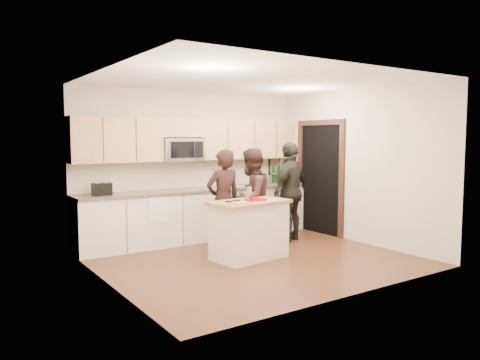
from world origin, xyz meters
TOP-DOWN VIEW (x-y plane):
  - floor at (0.00, 0.00)m, footprint 4.50×4.50m
  - room_shell at (0.00, 0.00)m, footprint 4.52×4.02m
  - back_cabinetry at (0.00, 1.69)m, footprint 4.50×0.66m
  - upper_cabinetry at (0.03, 1.83)m, footprint 4.50×0.33m
  - microwave at (-0.31, 1.80)m, footprint 0.76×0.41m
  - doorway at (2.23, 0.90)m, footprint 0.06×1.25m
  - framed_picture at (1.95, 1.98)m, footprint 0.30×0.03m
  - dish_towel at (-0.95, 1.50)m, footprint 0.34×0.60m
  - island at (-0.03, 0.08)m, footprint 1.28×0.84m
  - red_plate at (0.08, 0.07)m, footprint 0.34×0.34m
  - box_grater at (0.02, 0.17)m, footprint 0.10×0.06m
  - drink_glass at (-0.05, -0.01)m, footprint 0.07×0.07m
  - cutting_board at (-0.35, -0.14)m, footprint 0.29×0.24m
  - tongs at (-0.37, 0.01)m, footprint 0.29×0.06m
  - knife at (-0.31, -0.14)m, footprint 0.20×0.04m
  - toaster at (-1.79, 1.67)m, footprint 0.28×0.21m
  - bottle_cluster at (1.75, 1.69)m, footprint 0.72×0.31m
  - orchid at (1.81, 1.72)m, footprint 0.32×0.28m
  - woman_left at (-0.15, 0.63)m, footprint 0.62×0.41m
  - woman_center at (0.39, 0.63)m, footprint 1.01×0.91m
  - woman_right at (1.33, 0.71)m, footprint 1.13×0.77m

SIDE VIEW (x-z plane):
  - floor at x=0.00m, z-range 0.00..0.00m
  - island at x=-0.03m, z-range 0.00..0.90m
  - back_cabinetry at x=0.00m, z-range 0.00..0.94m
  - dish_towel at x=-0.95m, z-range 0.56..1.04m
  - woman_left at x=-0.15m, z-range 0.00..1.68m
  - woman_center at x=0.39m, z-range 0.00..1.69m
  - woman_right at x=1.33m, z-range 0.00..1.79m
  - red_plate at x=0.08m, z-range 0.90..0.92m
  - cutting_board at x=-0.35m, z-range 0.90..0.92m
  - knife at x=-0.31m, z-range 0.92..0.92m
  - tongs at x=-0.37m, z-range 0.92..0.94m
  - drink_glass at x=-0.05m, z-range 0.90..1.00m
  - box_grater at x=0.02m, z-range 0.92..1.13m
  - toaster at x=-1.79m, z-range 0.94..1.14m
  - bottle_cluster at x=1.75m, z-range 0.92..1.31m
  - doorway at x=2.23m, z-range 0.06..2.26m
  - orchid at x=1.81m, z-range 0.94..1.42m
  - framed_picture at x=1.95m, z-range 1.09..1.47m
  - microwave at x=-0.31m, z-range 1.45..1.85m
  - room_shell at x=0.00m, z-range 0.38..3.09m
  - upper_cabinetry at x=0.03m, z-range 1.47..2.22m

